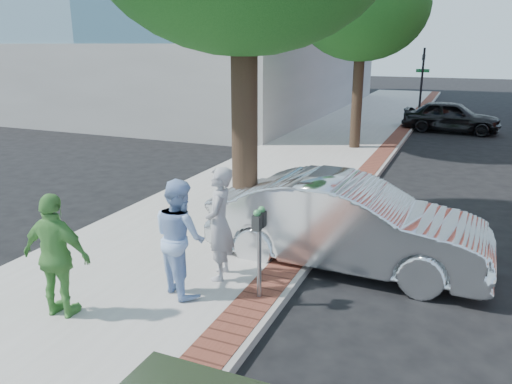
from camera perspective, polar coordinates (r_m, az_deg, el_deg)
The scene contains 13 objects.
ground at distance 8.77m, azimuth -2.77°, elevation -10.46°, with size 120.00×120.00×0.00m, color black.
sidewalk at distance 16.28m, azimuth 4.71°, elevation 2.62°, with size 5.00×60.00×0.15m, color #9E9991.
brick_strip at distance 15.74m, azimuth 12.33°, elevation 2.09°, with size 0.60×60.00×0.01m, color brown.
curb at distance 15.70m, azimuth 13.57°, elevation 1.68°, with size 0.10×60.00×0.15m, color gray.
office_base at distance 33.41m, azimuth -6.65°, elevation 13.04°, with size 18.20×22.20×4.00m, color gray.
signal_near at distance 29.18m, azimuth 18.45°, elevation 12.33°, with size 0.70×0.15×3.80m.
tree_far at distance 19.47m, azimuth 12.06°, elevation 20.09°, with size 4.80×4.80×7.14m.
parking_meter at distance 7.61m, azimuth 0.37°, elevation -4.84°, with size 0.12×0.32×1.47m.
person_gray at distance 8.33m, azimuth -4.20°, elevation -3.62°, with size 0.70×0.46×1.93m, color #99999D.
person_officer at distance 7.92m, azimuth -8.70°, elevation -5.09°, with size 0.91×0.71×1.87m, color #95B5E7.
person_green at distance 7.71m, azimuth -21.81°, elevation -6.83°, with size 1.09×0.45×1.86m, color #549B46.
sedan_silver at distance 9.31m, azimuth 10.34°, elevation -3.51°, with size 1.76×5.04×1.66m, color silver.
bg_car at distance 25.24m, azimuth 21.42°, elevation 8.04°, with size 1.74×4.32×1.47m, color black.
Camera 1 is at (3.44, -7.02, 3.98)m, focal length 35.00 mm.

